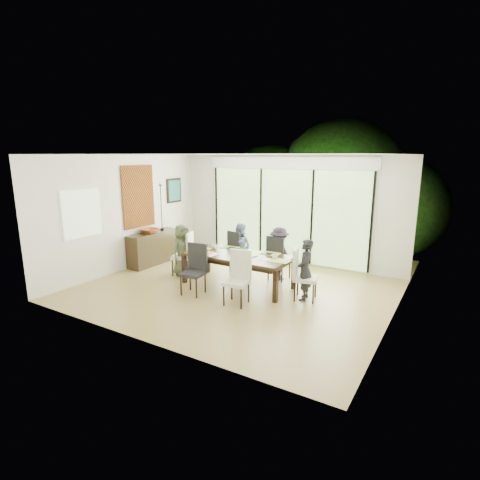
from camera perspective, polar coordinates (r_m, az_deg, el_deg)
The scene contains 62 objects.
floor at distance 7.69m, azimuth -0.97°, elevation -7.68°, with size 6.00×5.00×0.01m, color brown.
ceiling at distance 7.20m, azimuth -1.05°, elevation 12.96°, with size 6.00×5.00×0.01m, color white.
wall_back at distance 9.52m, azimuth 7.07°, elevation 4.64°, with size 6.00×0.02×2.70m, color silver.
wall_front at distance 5.42m, azimuth -15.28°, elevation -1.93°, with size 6.00×0.02×2.70m, color white.
wall_left at distance 9.26m, azimuth -17.03°, elevation 3.95°, with size 0.02×5.00×2.70m, color beige.
wall_right at distance 6.30m, azimuth 22.88°, elevation -0.46°, with size 0.02×5.00×2.70m, color beige.
glass_doors at distance 9.50m, azimuth 6.95°, elevation 3.72°, with size 4.20×0.02×2.30m, color #598C3F.
blinds_header at distance 9.38m, azimuth 7.14°, elevation 11.58°, with size 4.40×0.06×0.28m, color white.
mullion_a at distance 10.52m, azimuth -3.58°, elevation 4.66°, with size 0.05×0.04×2.30m, color black.
mullion_b at distance 9.80m, azimuth 3.19°, elevation 4.06°, with size 0.05×0.04×2.30m, color black.
mullion_c at distance 9.23m, azimuth 10.89°, elevation 3.32°, with size 0.05×0.04×2.30m, color black.
mullion_d at distance 8.86m, azimuth 19.41°, elevation 2.42°, with size 0.05×0.04×2.30m, color black.
side_window at distance 8.47m, azimuth -22.93°, elevation 3.74°, with size 0.02×0.90×1.00m, color #8CAD7F.
deck at distance 10.60m, azimuth 8.84°, elevation -2.31°, with size 6.00×1.80×0.10m, color brown.
rail_top at distance 11.19m, azimuth 10.51°, elevation 1.59°, with size 6.00×0.08×0.06m, color brown.
foliage_left at distance 12.69m, azimuth 4.64°, elevation 7.13°, with size 3.20×3.20×3.20m, color #14380F.
foliage_mid at distance 12.41m, azimuth 15.15°, elevation 8.28°, with size 4.00×4.00×4.00m, color #14380F.
foliage_right at distance 11.31m, azimuth 22.64°, elevation 4.58°, with size 2.80×2.80×2.80m, color #14380F.
foliage_far at distance 13.40m, azimuth 11.82°, elevation 7.97°, with size 3.60×3.60×3.60m, color #14380F.
table_top at distance 7.75m, azimuth -0.34°, elevation -2.39°, with size 2.18×1.00×0.05m, color black.
table_apron at distance 7.77m, azimuth -0.34°, elevation -2.97°, with size 2.00×0.82×0.09m, color black.
table_leg_fl at distance 8.12m, azimuth -8.48°, elevation -4.33°, with size 0.08×0.08×0.63m, color black.
table_leg_fr at distance 7.00m, azimuth 5.42°, elevation -7.06°, with size 0.08×0.08×0.63m, color black.
table_leg_bl at distance 8.77m, azimuth -4.90°, elevation -2.94°, with size 0.08×0.08×0.63m, color black.
table_leg_br at distance 7.74m, azimuth 8.21°, elevation -5.17°, with size 0.08×0.08×0.63m, color black.
chair_left_end at distance 8.64m, azimuth -8.86°, elevation -2.00°, with size 0.42×0.42×1.00m, color silver, non-canonical shape.
chair_right_end at distance 7.16m, azimuth 10.00°, elevation -5.18°, with size 0.42×0.42×1.00m, color silver, non-canonical shape.
chair_far_left at distance 8.72m, azimuth 0.05°, elevation -1.72°, with size 0.42×0.42×1.00m, color black, non-canonical shape.
chair_far_right at distance 8.26m, azimuth 6.01°, elevation -2.61°, with size 0.42×0.42×1.00m, color black, non-canonical shape.
chair_near_left at distance 7.38m, azimuth -7.21°, elevation -4.52°, with size 0.42×0.42×1.00m, color black, non-canonical shape.
chair_near_right at distance 6.83m, azimuth -0.57°, elevation -5.85°, with size 0.42×0.42×1.00m, color beige, non-canonical shape.
person_left_end at distance 8.61m, azimuth -8.78°, elevation -1.47°, with size 0.55×0.34×1.17m, color #414C33.
person_right_end at distance 7.14m, azimuth 9.88°, elevation -4.49°, with size 0.55×0.34×1.17m, color black.
person_far_left at distance 8.68m, azimuth -0.02°, elevation -1.19°, with size 0.55×0.34×1.17m, color #7384A6.
person_far_right at distance 8.22m, azimuth 5.96°, elevation -2.06°, with size 0.55×0.34×1.17m, color #251D2C.
placemat_left at distance 8.26m, azimuth -5.97°, elevation -1.29°, with size 0.40×0.29×0.01m, color #8BC446.
placemat_right at distance 7.31m, azimuth 6.03°, elevation -3.16°, with size 0.40×0.29×0.01m, color #8FB741.
placemat_far_l at distance 8.30m, azimuth -1.55°, elevation -1.15°, with size 0.40×0.29×0.01m, color #8BB540.
placemat_far_r at distance 7.82m, azimuth 4.63°, elevation -2.06°, with size 0.40×0.29×0.01m, color #A6BF44.
placemat_paper at distance 7.80m, azimuth -4.95°, elevation -2.12°, with size 0.40×0.29×0.01m, color white.
tablet_far_l at distance 8.21m, azimuth -1.15°, elevation -1.26°, with size 0.24×0.16×0.01m, color black.
tablet_far_r at distance 7.80m, azimuth 4.14°, elevation -2.04°, with size 0.22×0.15×0.01m, color black.
papers at distance 7.37m, azimuth 4.11°, elevation -2.99°, with size 0.27×0.20×0.00m, color white.
platter_base at distance 7.79m, azimuth -4.95°, elevation -2.02°, with size 0.24×0.24×0.02m, color white.
platter_snacks at distance 7.79m, azimuth -4.95°, elevation -1.91°, with size 0.18×0.18×0.01m, color orange.
vase at distance 7.75m, azimuth 0.17°, elevation -1.78°, with size 0.07×0.07×0.11m, color silver.
hyacinth_stems at distance 7.72m, azimuth 0.17°, elevation -0.99°, with size 0.04×0.04×0.15m, color #337226.
hyacinth_blooms at distance 7.70m, azimuth 0.17°, elevation -0.34°, with size 0.10×0.10×0.10m, color #514EC4.
laptop at distance 8.12m, azimuth -5.83°, elevation -1.46°, with size 0.30×0.19×0.02m, color silver.
cup_a at distance 8.23m, azimuth -3.96°, elevation -1.02°, with size 0.11×0.11×0.09m, color white.
cup_b at distance 7.57m, azimuth 0.23°, elevation -2.21°, with size 0.09×0.09×0.08m, color white.
cup_c at distance 7.45m, azimuth 5.32°, elevation -2.52°, with size 0.11×0.11×0.09m, color white.
book at distance 7.66m, azimuth 1.45°, elevation -2.31°, with size 0.15×0.20×0.02m, color white.
sideboard at distance 9.67m, azimuth -13.05°, elevation -1.17°, with size 0.41×1.44×0.81m, color black.
bowl at distance 9.50m, azimuth -13.61°, elevation 1.38°, with size 0.43×0.43×0.10m, color brown.
candlestick_base at distance 9.83m, azimuth -11.76°, elevation 1.64°, with size 0.09×0.09×0.04m, color black.
candlestick_shaft at distance 9.73m, azimuth -11.91°, elevation 4.92°, with size 0.02×0.02×1.13m, color black.
candlestick_pan at distance 9.68m, azimuth -12.07°, elevation 8.19°, with size 0.09×0.09×0.03m, color black.
candle at distance 9.67m, azimuth -12.08°, elevation 8.51°, with size 0.03×0.03×0.09m, color silver.
tapestry at distance 9.46m, azimuth -15.20°, elevation 6.38°, with size 0.02×1.00×1.50m, color #964615.
art_frame at distance 10.39m, azimuth -10.02°, elevation 7.45°, with size 0.03×0.55×0.65m, color black.
art_canvas at distance 10.38m, azimuth -9.94°, elevation 7.44°, with size 0.01×0.45×0.55m, color #1A5554.
Camera 1 is at (3.83, -6.10, 2.68)m, focal length 28.00 mm.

